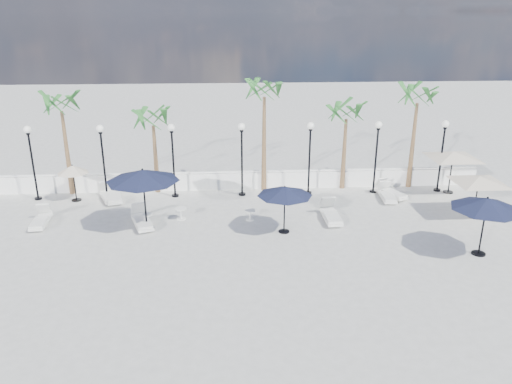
{
  "coord_description": "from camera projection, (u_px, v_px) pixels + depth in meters",
  "views": [
    {
      "loc": [
        -0.79,
        -18.12,
        9.11
      ],
      "look_at": [
        0.5,
        2.79,
        1.5
      ],
      "focal_mm": 35.0,
      "sensor_mm": 36.0,
      "label": 1
    }
  ],
  "objects": [
    {
      "name": "side_table_2",
      "position": [
        250.0,
        214.0,
        23.04
      ],
      "size": [
        0.5,
        0.5,
        0.49
      ],
      "color": "silver",
      "rests_on": "ground"
    },
    {
      "name": "parasol_cream_sq_b",
      "position": [
        454.0,
        152.0,
        25.83
      ],
      "size": [
        4.86,
        4.86,
        2.44
      ],
      "color": "black",
      "rests_on": "ground"
    },
    {
      "name": "side_table_1",
      "position": [
        181.0,
        213.0,
        23.09
      ],
      "size": [
        0.56,
        0.56,
        0.54
      ],
      "color": "silver",
      "rests_on": "ground"
    },
    {
      "name": "lounger_6",
      "position": [
        390.0,
        192.0,
        25.96
      ],
      "size": [
        1.42,
        2.08,
        0.75
      ],
      "rotation": [
        0.0,
        0.0,
        0.43
      ],
      "color": "silver",
      "rests_on": "ground"
    },
    {
      "name": "palm_1",
      "position": [
        153.0,
        123.0,
        25.46
      ],
      "size": [
        2.6,
        2.6,
        4.7
      ],
      "color": "brown",
      "rests_on": "ground"
    },
    {
      "name": "lamppost_6",
      "position": [
        443.0,
        146.0,
        26.01
      ],
      "size": [
        0.36,
        0.36,
        3.84
      ],
      "color": "black",
      "rests_on": "ground"
    },
    {
      "name": "lounger_5",
      "position": [
        387.0,
        195.0,
        25.56
      ],
      "size": [
        0.76,
        1.96,
        0.72
      ],
      "rotation": [
        0.0,
        0.0,
        -0.07
      ],
      "color": "silver",
      "rests_on": "ground"
    },
    {
      "name": "lounger_4",
      "position": [
        331.0,
        215.0,
        23.02
      ],
      "size": [
        0.73,
        2.15,
        0.8
      ],
      "rotation": [
        0.0,
        0.0,
        0.02
      ],
      "color": "silver",
      "rests_on": "ground"
    },
    {
      "name": "ground",
      "position": [
        248.0,
        251.0,
        20.15
      ],
      "size": [
        100.0,
        100.0,
        0.0
      ],
      "primitive_type": "plane",
      "color": "#9D9D98",
      "rests_on": "ground"
    },
    {
      "name": "parasol_navy_mid",
      "position": [
        285.0,
        191.0,
        21.21
      ],
      "size": [
        2.4,
        2.4,
        2.15
      ],
      "color": "black",
      "rests_on": "ground"
    },
    {
      "name": "palm_2",
      "position": [
        264.0,
        95.0,
        25.32
      ],
      "size": [
        2.6,
        2.6,
        6.1
      ],
      "color": "brown",
      "rests_on": "ground"
    },
    {
      "name": "parasol_cream_sq_a",
      "position": [
        480.0,
        177.0,
        22.73
      ],
      "size": [
        4.42,
        4.42,
        2.17
      ],
      "color": "black",
      "rests_on": "ground"
    },
    {
      "name": "parasol_navy_left",
      "position": [
        143.0,
        176.0,
        21.37
      ],
      "size": [
        3.17,
        3.17,
        2.8
      ],
      "color": "black",
      "rests_on": "ground"
    },
    {
      "name": "lamppost_5",
      "position": [
        377.0,
        147.0,
        25.8
      ],
      "size": [
        0.36,
        0.36,
        3.84
      ],
      "color": "black",
      "rests_on": "ground"
    },
    {
      "name": "lounger_1",
      "position": [
        41.0,
        220.0,
        22.5
      ],
      "size": [
        0.77,
        1.95,
        0.72
      ],
      "rotation": [
        0.0,
        0.0,
        0.08
      ],
      "color": "silver",
      "rests_on": "ground"
    },
    {
      "name": "palm_3",
      "position": [
        346.0,
        116.0,
        25.97
      ],
      "size": [
        2.6,
        2.6,
        4.9
      ],
      "color": "brown",
      "rests_on": "ground"
    },
    {
      "name": "lounger_2",
      "position": [
        108.0,
        195.0,
        25.51
      ],
      "size": [
        1.27,
        1.97,
        0.7
      ],
      "rotation": [
        0.0,
        0.0,
        0.39
      ],
      "color": "silver",
      "rests_on": "ground"
    },
    {
      "name": "lamppost_2",
      "position": [
        173.0,
        150.0,
        25.2
      ],
      "size": [
        0.36,
        0.36,
        3.84
      ],
      "color": "black",
      "rests_on": "ground"
    },
    {
      "name": "lamppost_1",
      "position": [
        102.0,
        151.0,
        25.0
      ],
      "size": [
        0.36,
        0.36,
        3.84
      ],
      "color": "black",
      "rests_on": "ground"
    },
    {
      "name": "lamppost_0",
      "position": [
        31.0,
        153.0,
        24.79
      ],
      "size": [
        0.36,
        0.36,
        3.84
      ],
      "color": "black",
      "rests_on": "ground"
    },
    {
      "name": "lamppost_3",
      "position": [
        242.0,
        149.0,
        25.4
      ],
      "size": [
        0.36,
        0.36,
        3.84
      ],
      "color": "black",
      "rests_on": "ground"
    },
    {
      "name": "lounger_0",
      "position": [
        114.0,
        195.0,
        25.49
      ],
      "size": [
        1.25,
        2.28,
        0.81
      ],
      "rotation": [
        0.0,
        0.0,
        0.27
      ],
      "color": "silver",
      "rests_on": "ground"
    },
    {
      "name": "lamppost_4",
      "position": [
        310.0,
        148.0,
        25.6
      ],
      "size": [
        0.36,
        0.36,
        3.84
      ],
      "color": "black",
      "rests_on": "ground"
    },
    {
      "name": "parasol_navy_right",
      "position": [
        487.0,
        204.0,
        19.13
      ],
      "size": [
        2.73,
        2.73,
        2.44
      ],
      "color": "black",
      "rests_on": "ground"
    },
    {
      "name": "palm_0",
      "position": [
        61.0,
        108.0,
        24.93
      ],
      "size": [
        2.6,
        2.6,
        5.5
      ],
      "color": "brown",
      "rests_on": "ground"
    },
    {
      "name": "lounger_3",
      "position": [
        142.0,
        220.0,
        22.41
      ],
      "size": [
        1.31,
        2.2,
        0.78
      ],
      "rotation": [
        0.0,
        0.0,
        0.33
      ],
      "color": "silver",
      "rests_on": "ground"
    },
    {
      "name": "side_table_0",
      "position": [
        148.0,
        218.0,
        22.6
      ],
      "size": [
        0.48,
        0.48,
        0.47
      ],
      "color": "silver",
      "rests_on": "ground"
    },
    {
      "name": "parasol_cream_small",
      "position": [
        73.0,
        170.0,
        24.92
      ],
      "size": [
        1.57,
        1.57,
        1.92
      ],
      "color": "black",
      "rests_on": "ground"
    },
    {
      "name": "balustrade",
      "position": [
        241.0,
        180.0,
        27.03
      ],
      "size": [
        26.0,
        0.3,
        1.01
      ],
      "color": "white",
      "rests_on": "ground"
    },
    {
      "name": "palm_4",
      "position": [
        417.0,
        101.0,
        25.92
      ],
      "size": [
        2.6,
        2.6,
        5.7
      ],
      "color": "brown",
      "rests_on": "ground"
    }
  ]
}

